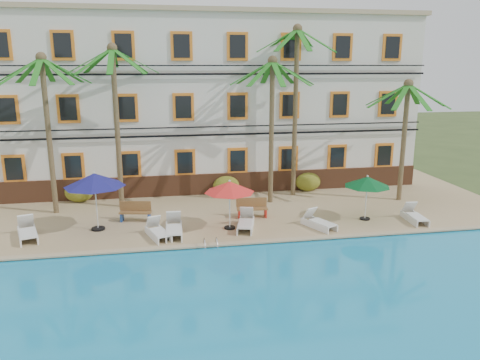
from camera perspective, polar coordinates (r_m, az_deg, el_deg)
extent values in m
plane|color=#384C23|center=(20.55, -1.11, -7.53)|extent=(100.00, 100.00, 0.00)
cube|color=tan|center=(25.19, -2.90, -3.15)|extent=(30.00, 12.00, 0.25)
cube|color=#1A90C6|center=(14.33, 3.50, -17.29)|extent=(26.00, 12.00, 0.20)
cube|color=tan|center=(19.62, -0.70, -7.72)|extent=(30.00, 0.35, 0.06)
cube|color=silver|center=(29.13, -4.29, 9.44)|extent=(25.00, 6.00, 10.00)
cube|color=brown|center=(26.85, -3.45, -0.47)|extent=(25.00, 0.12, 1.20)
cube|color=tan|center=(29.18, -4.49, 19.47)|extent=(25.40, 6.40, 0.25)
cube|color=orange|center=(27.45, -25.82, 1.25)|extent=(1.15, 0.10, 1.50)
cube|color=black|center=(27.40, -25.85, 1.23)|extent=(0.85, 0.04, 1.20)
cube|color=orange|center=(26.78, -19.64, 1.55)|extent=(1.15, 0.10, 1.50)
cube|color=black|center=(26.73, -19.66, 1.53)|extent=(0.85, 0.04, 1.20)
cube|color=orange|center=(26.44, -13.22, 1.85)|extent=(1.15, 0.10, 1.50)
cube|color=black|center=(26.39, -13.23, 1.83)|extent=(0.85, 0.04, 1.20)
cube|color=orange|center=(26.44, -6.72, 2.13)|extent=(1.15, 0.10, 1.50)
cube|color=black|center=(26.39, -6.71, 2.10)|extent=(0.85, 0.04, 1.20)
cube|color=orange|center=(26.77, -0.30, 2.37)|extent=(1.15, 0.10, 1.50)
cube|color=black|center=(26.72, -0.28, 2.35)|extent=(0.85, 0.04, 1.20)
cube|color=orange|center=(27.43, 5.89, 2.58)|extent=(1.15, 0.10, 1.50)
cube|color=black|center=(27.39, 5.92, 2.56)|extent=(0.85, 0.04, 1.20)
cube|color=orange|center=(28.40, 11.73, 2.75)|extent=(1.15, 0.10, 1.50)
cube|color=black|center=(28.35, 11.77, 2.73)|extent=(0.85, 0.04, 1.20)
cube|color=orange|center=(29.64, 17.14, 2.88)|extent=(1.15, 0.10, 1.50)
cube|color=black|center=(29.59, 17.18, 2.86)|extent=(0.85, 0.04, 1.20)
cube|color=orange|center=(27.01, -26.52, 7.67)|extent=(1.15, 0.10, 1.50)
cube|color=black|center=(26.96, -26.55, 7.66)|extent=(0.85, 0.04, 1.20)
cube|color=orange|center=(26.33, -20.19, 8.15)|extent=(1.15, 0.10, 1.50)
cube|color=black|center=(26.29, -20.21, 8.14)|extent=(0.85, 0.04, 1.20)
cube|color=orange|center=(25.99, -13.61, 8.55)|extent=(1.15, 0.10, 1.50)
cube|color=black|center=(25.94, -13.61, 8.54)|extent=(0.85, 0.04, 1.20)
cube|color=orange|center=(25.98, -6.92, 8.83)|extent=(1.15, 0.10, 1.50)
cube|color=black|center=(25.93, -6.91, 8.82)|extent=(0.85, 0.04, 1.20)
cube|color=orange|center=(26.32, -0.31, 9.00)|extent=(1.15, 0.10, 1.50)
cube|color=black|center=(26.28, -0.29, 8.99)|extent=(0.85, 0.04, 1.20)
cube|color=orange|center=(27.00, 6.06, 9.04)|extent=(1.15, 0.10, 1.50)
cube|color=black|center=(26.95, 6.09, 9.03)|extent=(0.85, 0.04, 1.20)
cube|color=orange|center=(27.98, 12.05, 8.99)|extent=(1.15, 0.10, 1.50)
cube|color=black|center=(27.93, 12.09, 8.98)|extent=(0.85, 0.04, 1.20)
cube|color=orange|center=(29.23, 17.57, 8.85)|extent=(1.15, 0.10, 1.50)
cube|color=black|center=(29.19, 17.62, 8.84)|extent=(0.85, 0.04, 1.20)
cube|color=orange|center=(26.25, -20.80, 15.10)|extent=(1.15, 0.10, 1.50)
cube|color=black|center=(26.20, -20.82, 15.11)|extent=(0.85, 0.04, 1.20)
cube|color=orange|center=(25.90, -14.02, 15.60)|extent=(1.15, 0.10, 1.50)
cube|color=black|center=(25.85, -14.03, 15.61)|extent=(0.85, 0.04, 1.20)
cube|color=orange|center=(25.90, -7.13, 15.90)|extent=(1.15, 0.10, 1.50)
cube|color=black|center=(25.85, -7.12, 15.90)|extent=(0.85, 0.04, 1.20)
cube|color=orange|center=(26.24, -0.32, 15.97)|extent=(1.15, 0.10, 1.50)
cube|color=black|center=(26.19, -0.30, 15.98)|extent=(0.85, 0.04, 1.20)
cube|color=orange|center=(26.92, 6.24, 15.85)|extent=(1.15, 0.10, 1.50)
cube|color=black|center=(26.87, 6.27, 15.85)|extent=(0.85, 0.04, 1.20)
cube|color=orange|center=(27.90, 12.39, 15.54)|extent=(1.15, 0.10, 1.50)
cube|color=black|center=(27.85, 12.43, 15.55)|extent=(0.85, 0.04, 1.20)
cube|color=orange|center=(29.16, 18.05, 15.12)|extent=(1.15, 0.10, 1.50)
cube|color=black|center=(29.11, 18.10, 15.12)|extent=(0.85, 0.04, 1.20)
cube|color=black|center=(26.15, -3.50, 5.52)|extent=(25.00, 0.08, 0.10)
cube|color=black|center=(26.08, -3.52, 6.49)|extent=(25.00, 0.08, 0.06)
cube|color=black|center=(25.87, -3.61, 12.76)|extent=(25.00, 0.08, 0.10)
cube|color=black|center=(25.86, -3.63, 13.76)|extent=(25.00, 0.08, 0.06)
cylinder|color=brown|center=(24.56, -22.25, 4.75)|extent=(0.26, 0.26, 7.58)
sphere|color=brown|center=(24.31, -23.09, 13.59)|extent=(0.50, 0.50, 0.50)
cube|color=#1A6A19|center=(25.38, -22.41, 12.26)|extent=(0.28, 2.21, 1.23)
cube|color=#1A6A19|center=(25.24, -24.32, 12.07)|extent=(1.76, 1.76, 1.23)
cube|color=#1A6A19|center=(24.57, -25.49, 11.94)|extent=(2.21, 0.28, 1.23)
cube|color=#1A6A19|center=(23.73, -25.21, 11.94)|extent=(1.76, 1.76, 1.23)
cube|color=#1A6A19|center=(23.24, -23.53, 12.09)|extent=(0.28, 2.21, 1.23)
cube|color=#1A6A19|center=(23.39, -21.47, 12.28)|extent=(1.76, 1.76, 1.23)
cube|color=#1A6A19|center=(24.10, -20.35, 12.40)|extent=(2.21, 0.28, 1.23)
cube|color=#1A6A19|center=(24.92, -20.79, 12.39)|extent=(1.76, 1.76, 1.23)
cylinder|color=brown|center=(24.54, -14.74, 5.87)|extent=(0.26, 0.26, 8.04)
sphere|color=brown|center=(24.34, -15.34, 15.27)|extent=(0.50, 0.50, 0.50)
cube|color=#1A6A19|center=(25.42, -15.04, 13.86)|extent=(0.28, 2.21, 1.23)
cube|color=#1A6A19|center=(25.17, -16.90, 13.74)|extent=(1.76, 1.76, 1.23)
cube|color=#1A6A19|center=(24.44, -17.87, 13.68)|extent=(2.21, 0.28, 1.23)
cube|color=#1A6A19|center=(23.63, -17.33, 13.73)|extent=(1.76, 1.76, 1.23)
cube|color=#1A6A19|center=(23.24, -15.47, 13.86)|extent=(0.28, 2.21, 1.23)
cube|color=#1A6A19|center=(23.50, -13.47, 13.98)|extent=(1.76, 1.76, 1.23)
cube|color=#1A6A19|center=(24.26, -12.59, 14.01)|extent=(2.21, 0.28, 1.23)
cube|color=#1A6A19|center=(25.05, -13.28, 13.96)|extent=(1.76, 1.76, 1.23)
cylinder|color=brown|center=(24.68, 3.85, 5.65)|extent=(0.26, 0.26, 7.45)
sphere|color=brown|center=(24.42, 4.00, 14.33)|extent=(0.50, 0.50, 0.50)
cube|color=#1A6A19|center=(25.49, 3.36, 12.97)|extent=(0.28, 2.21, 1.23)
cube|color=#1A6A19|center=(25.00, 1.77, 12.96)|extent=(1.76, 1.76, 1.23)
cube|color=#1A6A19|center=(24.18, 1.39, 12.93)|extent=(2.21, 0.28, 1.23)
cube|color=#1A6A19|center=(23.49, 2.56, 12.89)|extent=(1.76, 1.76, 1.23)
cube|color=#1A6A19|center=(23.36, 4.64, 12.86)|extent=(0.28, 2.21, 1.23)
cube|color=#1A6A19|center=(23.88, 6.28, 12.84)|extent=(1.76, 1.76, 1.23)
cube|color=#1A6A19|center=(24.71, 6.50, 12.87)|extent=(2.21, 0.28, 1.23)
cube|color=#1A6A19|center=(25.37, 5.28, 12.93)|extent=(1.76, 1.76, 1.23)
cylinder|color=brown|center=(26.10, 6.73, 7.85)|extent=(0.26, 0.26, 9.09)
sphere|color=brown|center=(26.02, 7.03, 17.86)|extent=(0.50, 0.50, 0.50)
cube|color=#1A6A19|center=(27.03, 6.29, 16.45)|extent=(0.28, 2.21, 1.23)
cube|color=#1A6A19|center=(26.51, 4.81, 16.53)|extent=(1.76, 1.76, 1.23)
cube|color=#1A6A19|center=(25.68, 4.55, 16.62)|extent=(2.21, 0.28, 1.23)
cube|color=#1A6A19|center=(25.02, 5.76, 16.67)|extent=(1.76, 1.76, 1.23)
cube|color=#1A6A19|center=(24.93, 7.75, 16.62)|extent=(0.28, 2.21, 1.23)
cube|color=#1A6A19|center=(25.48, 9.26, 16.51)|extent=(1.76, 1.76, 1.23)
cube|color=#1A6A19|center=(26.32, 9.37, 16.42)|extent=(2.21, 0.28, 1.23)
cube|color=#1A6A19|center=(26.95, 8.13, 16.40)|extent=(1.76, 1.76, 1.23)
cylinder|color=brown|center=(26.63, 19.30, 4.24)|extent=(0.26, 0.26, 6.28)
sphere|color=brown|center=(26.33, 19.86, 10.99)|extent=(0.50, 0.50, 0.50)
cube|color=#1A6A19|center=(27.32, 18.61, 9.89)|extent=(0.28, 2.21, 1.23)
cube|color=#1A6A19|center=(26.67, 17.46, 9.90)|extent=(1.76, 1.76, 1.23)
cube|color=#1A6A19|center=(25.84, 17.61, 9.78)|extent=(2.21, 0.28, 1.23)
cube|color=#1A6A19|center=(25.31, 19.07, 9.59)|extent=(1.76, 1.76, 1.23)
cube|color=#1A6A19|center=(25.41, 20.97, 9.45)|extent=(0.28, 2.21, 1.23)
cube|color=#1A6A19|center=(26.09, 22.09, 9.45)|extent=(1.76, 1.76, 1.23)
cube|color=#1A6A19|center=(26.92, 21.80, 9.58)|extent=(2.21, 0.28, 1.23)
cube|color=#1A6A19|center=(27.41, 20.37, 9.77)|extent=(1.76, 1.76, 1.23)
ellipsoid|color=#285217|center=(26.71, -19.03, -1.41)|extent=(1.50, 0.90, 1.10)
ellipsoid|color=#285217|center=(26.63, -1.70, -0.68)|extent=(1.50, 0.90, 1.10)
ellipsoid|color=#285217|center=(27.74, 8.29, -0.23)|extent=(1.50, 0.90, 1.10)
cylinder|color=black|center=(22.20, -16.89, -5.69)|extent=(0.60, 0.60, 0.09)
cylinder|color=silver|center=(21.82, -17.13, -2.59)|extent=(0.06, 0.06, 2.59)
cone|color=navy|center=(21.56, -17.32, 0.02)|extent=(2.70, 2.70, 0.59)
sphere|color=silver|center=(21.49, -17.38, 0.85)|extent=(0.10, 0.10, 0.10)
cylinder|color=black|center=(21.40, -1.26, -5.82)|extent=(0.51, 0.51, 0.07)
cylinder|color=silver|center=(21.07, -1.28, -3.12)|extent=(0.06, 0.06, 2.19)
cone|color=red|center=(20.83, -1.29, -0.84)|extent=(2.28, 2.28, 0.50)
sphere|color=silver|center=(20.76, -1.29, -0.11)|extent=(0.10, 0.10, 0.10)
cylinder|color=black|center=(23.39, 14.97, -4.57)|extent=(0.49, 0.49, 0.07)
cylinder|color=silver|center=(23.10, 15.12, -2.18)|extent=(0.06, 0.06, 2.10)
cone|color=#064E20|center=(22.89, 15.25, -0.19)|extent=(2.18, 2.18, 0.48)
sphere|color=silver|center=(22.83, 15.30, 0.45)|extent=(0.10, 0.10, 0.10)
cube|color=white|center=(21.78, -24.45, -5.91)|extent=(1.04, 1.53, 0.06)
cube|color=white|center=(22.63, -24.69, -4.55)|extent=(0.77, 0.69, 0.70)
cube|color=white|center=(22.09, -25.29, -6.24)|extent=(0.67, 1.92, 0.32)
cube|color=white|center=(22.11, -23.62, -6.04)|extent=(0.67, 1.92, 0.32)
cube|color=white|center=(20.32, -9.74, -6.31)|extent=(0.96, 1.39, 0.06)
cube|color=white|center=(21.03, -10.55, -4.99)|extent=(0.70, 0.63, 0.63)
cube|color=white|center=(20.51, -10.72, -6.65)|extent=(0.63, 1.73, 0.29)
cube|color=white|center=(20.68, -9.18, -6.40)|extent=(0.63, 1.73, 0.29)
cube|color=white|center=(20.45, -8.07, -6.01)|extent=(0.70, 1.42, 0.06)
cube|color=white|center=(21.28, -8.10, -4.50)|extent=(0.66, 0.54, 0.70)
cube|color=white|center=(20.77, -8.95, -6.26)|extent=(0.14, 1.99, 0.32)
cube|color=white|center=(20.76, -7.16, -6.20)|extent=(0.14, 1.99, 0.32)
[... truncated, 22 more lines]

